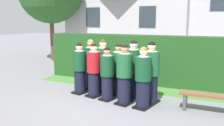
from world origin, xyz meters
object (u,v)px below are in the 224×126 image
Objects in this scene: student_front_row_2 at (107,75)px; student_rear_row_2 at (118,71)px; student_in_red_blazer at (94,71)px; student_rear_row_1 at (103,67)px; student_front_row_0 at (80,69)px; student_front_row_4 at (143,79)px; wooden_bench at (208,99)px; student_rear_row_0 at (91,66)px; student_rear_row_3 at (133,71)px; student_rear_row_4 at (151,74)px; student_front_row_3 at (124,76)px.

student_rear_row_2 reaches higher than student_front_row_2.
student_rear_row_1 is (0.06, 0.50, 0.04)m from student_in_red_blazer.
student_in_red_blazer is at bearing -10.40° from student_front_row_0.
student_front_row_0 is 0.94× the size of student_rear_row_1.
student_front_row_4 is (1.65, -0.34, -0.00)m from student_in_red_blazer.
wooden_bench is (1.58, 0.38, -0.43)m from student_front_row_4.
student_front_row_2 is 0.92× the size of student_rear_row_0.
student_front_row_0 is 3.83m from wooden_bench.
student_rear_row_0 is 1.61m from student_rear_row_3.
student_rear_row_3 reaches higher than student_rear_row_1.
student_in_red_blazer is 0.94× the size of student_rear_row_3.
student_rear_row_3 is 0.60m from student_rear_row_4.
student_front_row_2 reaches higher than wooden_bench.
student_rear_row_1 is at bearing 169.77° from student_rear_row_3.
wooden_bench is (2.08, -0.26, -0.48)m from student_rear_row_3.
student_front_row_4 is at bearing -11.62° from student_in_red_blazer.
student_rear_row_4 reaches higher than student_front_row_2.
student_rear_row_3 reaches higher than student_front_row_4.
student_in_red_blazer is 0.97× the size of student_front_row_3.
student_rear_row_2 is at bearing 173.03° from wooden_bench.
student_front_row_4 is at bearing -23.82° from student_rear_row_0.
student_front_row_0 is at bearing 179.07° from wooden_bench.
student_rear_row_2 is (0.59, -0.14, -0.05)m from student_rear_row_1.
student_front_row_2 is at bearing -54.17° from student_rear_row_1.
student_front_row_3 is 0.56m from student_front_row_4.
student_rear_row_1 reaches higher than student_rear_row_0.
student_in_red_blazer is at bearing -150.83° from student_rear_row_2.
wooden_bench is at bearing 7.91° from student_front_row_3.
student_front_row_3 is 0.75m from student_rear_row_4.
student_front_row_2 is at bearing -105.97° from student_rear_row_2.
student_front_row_2 is 0.93× the size of student_front_row_3.
student_front_row_4 is 1.16× the size of wooden_bench.
student_rear_row_0 reaches higher than student_rear_row_2.
student_rear_row_4 reaches higher than student_in_red_blazer.
student_front_row_3 is 1.03× the size of student_front_row_4.
student_in_red_blazer is at bearing -165.36° from student_rear_row_3.
student_rear_row_4 is (2.17, -0.44, 0.02)m from student_rear_row_0.
student_rear_row_0 is at bearing 127.00° from student_in_red_blazer.
student_rear_row_1 reaches higher than student_front_row_3.
student_front_row_3 is 1.04× the size of student_rear_row_2.
student_front_row_2 is 0.90× the size of student_rear_row_4.
student_front_row_0 is 1.24m from student_rear_row_2.
student_rear_row_0 reaches higher than student_front_row_4.
student_rear_row_1 is at bearing 152.24° from student_front_row_4.
student_rear_row_4 is (1.67, -0.36, 0.01)m from student_rear_row_1.
student_rear_row_4 is at bearing 12.18° from student_front_row_2.
student_front_row_4 is at bearing -8.64° from student_front_row_3.
student_rear_row_1 is 0.99× the size of student_rear_row_3.
student_rear_row_1 reaches higher than student_in_red_blazer.
student_rear_row_2 is (1.22, 0.25, 0.00)m from student_front_row_0.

